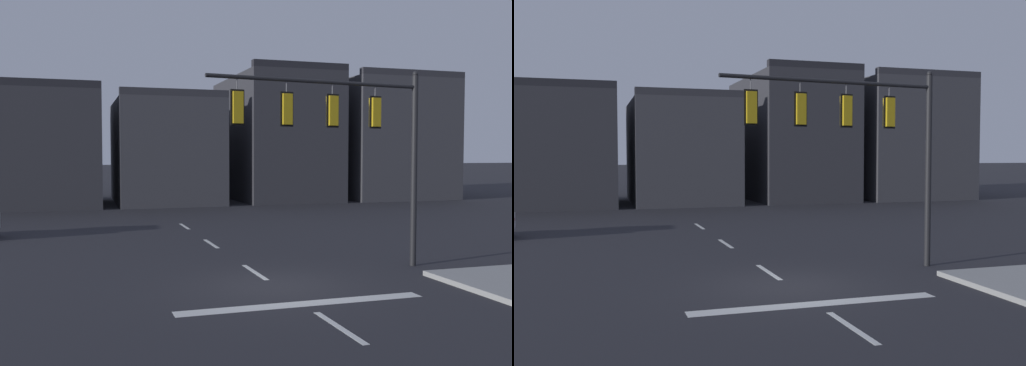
# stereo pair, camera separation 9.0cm
# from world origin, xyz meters

# --- Properties ---
(ground_plane) EXTENTS (400.00, 400.00, 0.00)m
(ground_plane) POSITION_xyz_m (0.00, 0.00, 0.00)
(ground_plane) COLOR #232328
(stop_bar_paint) EXTENTS (6.40, 0.50, 0.01)m
(stop_bar_paint) POSITION_xyz_m (0.00, -2.00, 0.00)
(stop_bar_paint) COLOR silver
(stop_bar_paint) RESTS_ON ground
(lane_centreline) EXTENTS (0.16, 26.40, 0.01)m
(lane_centreline) POSITION_xyz_m (0.00, 2.00, 0.00)
(lane_centreline) COLOR silver
(lane_centreline) RESTS_ON ground
(signal_mast_near_side) EXTENTS (7.23, 0.91, 6.37)m
(signal_mast_near_side) POSITION_xyz_m (2.75, 1.20, 4.51)
(signal_mast_near_side) COLOR black
(signal_mast_near_side) RESTS_ON ground
(building_row) EXTENTS (40.58, 12.42, 10.43)m
(building_row) POSITION_xyz_m (6.44, 29.72, 4.50)
(building_row) COLOR #2D2D33
(building_row) RESTS_ON ground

